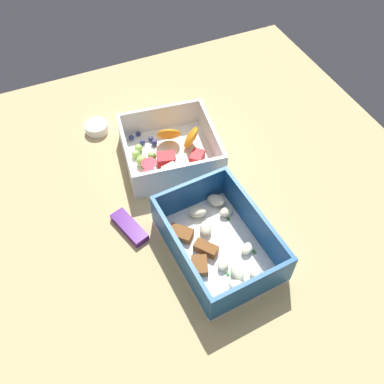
{
  "coord_description": "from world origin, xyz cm",
  "views": [
    {
      "loc": [
        -38.31,
        16.88,
        56.38
      ],
      "look_at": [
        -0.81,
        0.24,
        4.0
      ],
      "focal_mm": 38.71,
      "sensor_mm": 36.0,
      "label": 1
    }
  ],
  "objects_px": {
    "pasta_container": "(217,242)",
    "fruit_bowl": "(169,152)",
    "paper_cup_liner": "(97,128)",
    "candy_bar": "(129,227)"
  },
  "relations": [
    {
      "from": "pasta_container",
      "to": "paper_cup_liner",
      "type": "relative_size",
      "value": 4.49
    },
    {
      "from": "fruit_bowl",
      "to": "paper_cup_liner",
      "type": "relative_size",
      "value": 4.13
    },
    {
      "from": "fruit_bowl",
      "to": "paper_cup_liner",
      "type": "xyz_separation_m",
      "value": [
        0.12,
        0.1,
        -0.01
      ]
    },
    {
      "from": "pasta_container",
      "to": "fruit_bowl",
      "type": "bearing_deg",
      "value": -5.01
    },
    {
      "from": "pasta_container",
      "to": "fruit_bowl",
      "type": "relative_size",
      "value": 1.09
    },
    {
      "from": "fruit_bowl",
      "to": "paper_cup_liner",
      "type": "distance_m",
      "value": 0.16
    },
    {
      "from": "pasta_container",
      "to": "paper_cup_liner",
      "type": "bearing_deg",
      "value": 12.52
    },
    {
      "from": "pasta_container",
      "to": "paper_cup_liner",
      "type": "distance_m",
      "value": 0.34
    },
    {
      "from": "pasta_container",
      "to": "fruit_bowl",
      "type": "xyz_separation_m",
      "value": [
        0.2,
        -0.0,
        -0.0
      ]
    },
    {
      "from": "pasta_container",
      "to": "candy_bar",
      "type": "height_order",
      "value": "pasta_container"
    }
  ]
}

